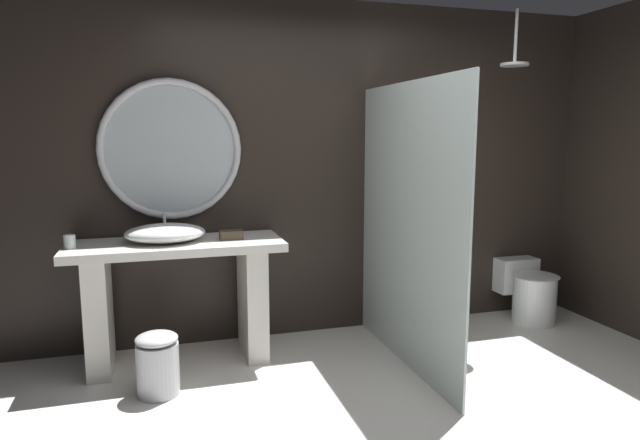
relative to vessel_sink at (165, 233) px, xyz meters
name	(u,v)px	position (x,y,z in m)	size (l,w,h in m)	color
back_wall_panel	(320,171)	(1.21, 0.34, 0.38)	(4.80, 0.10, 2.60)	black
vanity_counter	(178,288)	(0.07, -0.02, -0.39)	(1.45, 0.58, 0.86)	silver
vessel_sink	(165,233)	(0.00, 0.00, 0.00)	(0.54, 0.44, 0.17)	white
tumbler_cup	(70,242)	(-0.60, -0.06, -0.02)	(0.07, 0.07, 0.09)	silver
tissue_box	(231,235)	(0.45, -0.04, -0.03)	(0.16, 0.10, 0.06)	#3D3323
round_wall_mirror	(171,150)	(0.07, 0.25, 0.56)	(1.01, 0.05, 1.01)	silver
shower_glass_panel	(407,227)	(1.58, -0.50, 0.05)	(0.02, 1.58, 1.93)	silver
rain_shower_head	(515,59)	(2.56, -0.22, 1.22)	(0.21, 0.21, 0.41)	silver
toilet	(529,291)	(2.99, 0.02, -0.67)	(0.37, 0.57, 0.50)	white
waste_bin	(158,363)	(-0.08, -0.52, -0.72)	(0.26, 0.26, 0.40)	silver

